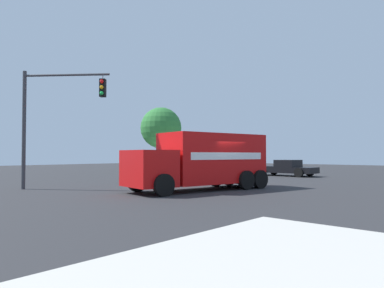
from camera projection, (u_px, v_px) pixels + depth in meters
name	position (u px, v px, depth m)	size (l,w,h in m)	color
ground_plane	(220.00, 189.00, 19.00)	(100.00, 100.00, 0.00)	#2B2B2D
sidewalk_corner_near	(198.00, 172.00, 35.82)	(10.71, 10.71, 0.14)	beige
delivery_truck	(203.00, 161.00, 18.52)	(8.02, 4.12, 2.93)	red
traffic_light_primary	(50.00, 111.00, 18.84)	(2.98, 3.82, 6.32)	#38383D
pickup_black	(286.00, 167.00, 30.47)	(2.33, 5.24, 1.38)	black
pedestrian_near_corner	(180.00, 162.00, 35.75)	(0.24, 0.53, 1.58)	black
picket_fence_run	(163.00, 165.00, 39.26)	(5.50, 0.05, 0.95)	white
shade_tree_near	(161.00, 128.00, 38.04)	(4.39, 4.39, 6.76)	brown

